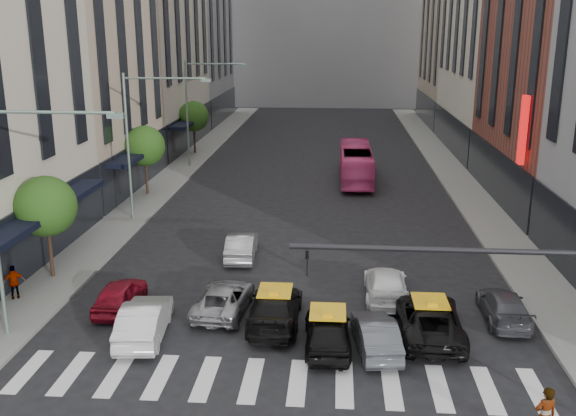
% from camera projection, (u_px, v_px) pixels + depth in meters
% --- Properties ---
extents(ground, '(160.00, 160.00, 0.00)m').
position_uv_depth(ground, '(276.00, 406.00, 20.62)').
color(ground, black).
rests_on(ground, ground).
extents(sidewalk_left, '(3.00, 96.00, 0.15)m').
position_uv_depth(sidewalk_left, '(166.00, 182.00, 50.24)').
color(sidewalk_left, slate).
rests_on(sidewalk_left, ground).
extents(sidewalk_right, '(3.00, 96.00, 0.15)m').
position_uv_depth(sidewalk_right, '(464.00, 188.00, 48.56)').
color(sidewalk_right, slate).
rests_on(sidewalk_right, ground).
extents(building_left_b, '(8.00, 16.00, 24.00)m').
position_uv_depth(building_left_b, '(74.00, 24.00, 45.49)').
color(building_left_b, tan).
rests_on(building_left_b, ground).
extents(building_left_d, '(8.00, 18.00, 30.00)m').
position_uv_depth(building_left_d, '(189.00, 1.00, 80.20)').
color(building_left_d, gray).
rests_on(building_left_d, ground).
extents(building_right_b, '(8.00, 18.00, 26.00)m').
position_uv_depth(building_right_b, '(573.00, 8.00, 41.79)').
color(building_right_b, brown).
rests_on(building_right_b, ground).
extents(building_right_d, '(8.00, 18.00, 28.00)m').
position_uv_depth(building_right_d, '(464.00, 9.00, 77.99)').
color(building_right_d, tan).
rests_on(building_right_d, ground).
extents(tree_near, '(2.88, 2.88, 4.95)m').
position_uv_depth(tree_near, '(46.00, 206.00, 30.09)').
color(tree_near, black).
rests_on(tree_near, sidewalk_left).
extents(tree_mid, '(2.88, 2.88, 4.95)m').
position_uv_depth(tree_mid, '(145.00, 146.00, 45.45)').
color(tree_mid, black).
rests_on(tree_mid, sidewalk_left).
extents(tree_far, '(2.88, 2.88, 4.95)m').
position_uv_depth(tree_far, '(194.00, 116.00, 60.81)').
color(tree_far, black).
rests_on(tree_far, sidewalk_left).
extents(streetlamp_near, '(5.38, 0.25, 9.00)m').
position_uv_depth(streetlamp_near, '(14.00, 192.00, 23.60)').
color(streetlamp_near, gray).
rests_on(streetlamp_near, sidewalk_left).
extents(streetlamp_mid, '(5.38, 0.25, 9.00)m').
position_uv_depth(streetlamp_mid, '(142.00, 127.00, 38.95)').
color(streetlamp_mid, gray).
rests_on(streetlamp_mid, sidewalk_left).
extents(streetlamp_far, '(5.38, 0.25, 9.00)m').
position_uv_depth(streetlamp_far, '(198.00, 99.00, 54.31)').
color(streetlamp_far, gray).
rests_on(streetlamp_far, sidewalk_left).
extents(traffic_signal, '(10.10, 0.20, 6.00)m').
position_uv_depth(traffic_signal, '(546.00, 297.00, 17.89)').
color(traffic_signal, black).
rests_on(traffic_signal, ground).
extents(liberty_sign, '(0.30, 0.70, 4.00)m').
position_uv_depth(liberty_sign, '(523.00, 130.00, 37.28)').
color(liberty_sign, red).
rests_on(liberty_sign, ground).
extents(car_red, '(1.56, 3.87, 1.32)m').
position_uv_depth(car_red, '(120.00, 295.00, 27.58)').
color(car_red, maroon).
rests_on(car_red, ground).
extents(car_white_front, '(1.97, 4.62, 1.48)m').
position_uv_depth(car_white_front, '(144.00, 320.00, 25.04)').
color(car_white_front, beige).
rests_on(car_white_front, ground).
extents(car_silver, '(2.36, 4.61, 1.24)m').
position_uv_depth(car_silver, '(224.00, 298.00, 27.31)').
color(car_silver, gray).
rests_on(car_silver, ground).
extents(taxi_left, '(2.05, 5.03, 1.46)m').
position_uv_depth(taxi_left, '(275.00, 308.00, 26.14)').
color(taxi_left, black).
rests_on(taxi_left, ground).
extents(taxi_center, '(1.89, 4.34, 1.46)m').
position_uv_depth(taxi_center, '(328.00, 330.00, 24.20)').
color(taxi_center, black).
rests_on(taxi_center, ground).
extents(car_grey_mid, '(1.88, 4.12, 1.31)m').
position_uv_depth(car_grey_mid, '(376.00, 334.00, 24.04)').
color(car_grey_mid, '#42454A').
rests_on(car_grey_mid, ground).
extents(taxi_right, '(2.56, 5.32, 1.46)m').
position_uv_depth(taxi_right, '(429.00, 319.00, 25.13)').
color(taxi_right, black).
rests_on(taxi_right, ground).
extents(car_grey_curb, '(1.84, 4.28, 1.23)m').
position_uv_depth(car_grey_curb, '(504.00, 306.00, 26.53)').
color(car_grey_curb, '#42434A').
rests_on(car_grey_curb, ground).
extents(car_row2_left, '(1.64, 4.20, 1.36)m').
position_uv_depth(car_row2_left, '(242.00, 246.00, 33.73)').
color(car_row2_left, '#A2A1A7').
rests_on(car_row2_left, ground).
extents(car_row2_right, '(1.93, 4.60, 1.33)m').
position_uv_depth(car_row2_right, '(386.00, 284.00, 28.67)').
color(car_row2_right, white).
rests_on(car_row2_right, ground).
extents(bus, '(2.45, 10.29, 2.86)m').
position_uv_depth(bus, '(356.00, 163.00, 50.60)').
color(bus, '#EA458C').
rests_on(bus, ground).
extents(rider, '(0.75, 0.59, 1.83)m').
position_uv_depth(rider, '(547.00, 397.00, 17.90)').
color(rider, gray).
rests_on(rider, motorcycle).
extents(pedestrian_far, '(0.98, 0.76, 1.55)m').
position_uv_depth(pedestrian_far, '(14.00, 282.00, 28.24)').
color(pedestrian_far, gray).
rests_on(pedestrian_far, sidewalk_left).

